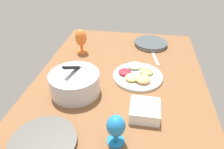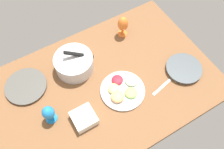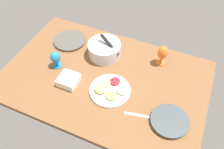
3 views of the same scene
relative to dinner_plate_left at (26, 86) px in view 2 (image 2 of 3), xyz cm
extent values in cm
cube|color=brown|center=(46.36, -26.10, -3.16)|extent=(160.00, 104.00, 4.00)
cylinder|color=silver|center=(0.00, 0.00, -0.46)|extent=(26.66, 26.66, 1.40)
cylinder|color=#4E4C47|center=(0.00, 0.00, 0.66)|extent=(28.98, 28.98, 0.84)
cylinder|color=silver|center=(103.61, -44.81, -0.22)|extent=(23.98, 23.98, 1.88)
cylinder|color=#3E4549|center=(103.61, -44.81, 1.28)|extent=(26.06, 26.06, 1.13)
cylinder|color=silver|center=(36.36, -3.08, 4.97)|extent=(27.53, 27.53, 12.26)
cylinder|color=white|center=(36.36, -3.08, 8.65)|extent=(24.78, 24.78, 2.21)
cube|color=black|center=(41.18, -3.08, 12.26)|extent=(19.69, 8.86, 11.40)
cylinder|color=silver|center=(56.26, -36.97, -0.26)|extent=(30.77, 30.77, 1.80)
ellipsoid|color=beige|center=(65.21, -34.30, 1.93)|extent=(9.30, 9.30, 2.60)
ellipsoid|color=red|center=(56.88, -28.79, 1.83)|extent=(8.07, 8.07, 2.39)
ellipsoid|color=#F9E072|center=(50.97, -33.51, 2.15)|extent=(7.94, 7.94, 3.02)
ellipsoid|color=#F2A566|center=(50.04, -40.26, 2.45)|extent=(9.07, 9.07, 3.63)
ellipsoid|color=#8CC659|center=(59.65, -42.17, 1.85)|extent=(8.67, 8.67, 2.44)
cylinder|color=orange|center=(83.21, 6.61, -0.66)|extent=(7.53, 7.53, 1.00)
cylinder|color=orange|center=(83.21, 6.61, 2.12)|extent=(2.00, 2.00, 4.57)
ellipsoid|color=orange|center=(83.21, 6.61, 10.72)|extent=(8.25, 8.25, 12.63)
cylinder|color=#1F7BC5|center=(5.93, -30.40, -0.66)|extent=(7.65, 7.65, 1.00)
cylinder|color=#1F7BC5|center=(5.93, -30.40, 1.80)|extent=(2.00, 2.00, 3.94)
ellipsoid|color=#1F7BC5|center=(5.93, -30.40, 8.84)|extent=(7.97, 7.97, 10.14)
cube|color=white|center=(23.92, -42.09, 2.02)|extent=(14.48, 14.48, 6.37)
cube|color=#F9E072|center=(23.92, -42.09, 4.06)|extent=(11.87, 11.87, 2.04)
cube|color=silver|center=(81.75, -48.30, -0.86)|extent=(17.98, 5.52, 0.60)
camera|label=1|loc=(-51.78, -38.07, 73.71)|focal=33.39mm
camera|label=2|loc=(10.74, -99.52, 150.54)|focal=39.29mm
camera|label=3|loc=(98.06, -129.67, 137.97)|focal=36.61mm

